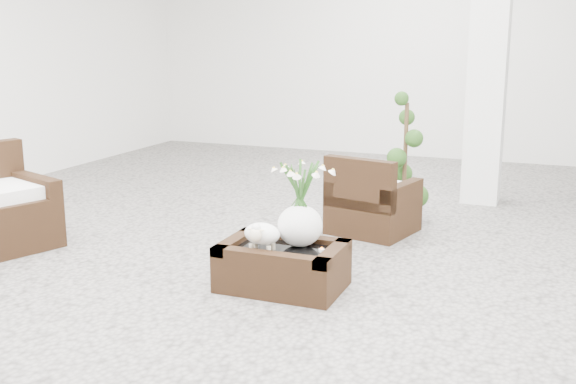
% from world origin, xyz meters
% --- Properties ---
extents(ground, '(11.00, 11.00, 0.00)m').
position_xyz_m(ground, '(0.00, 0.00, 0.00)').
color(ground, gray).
rests_on(ground, ground).
extents(column, '(0.40, 0.40, 3.50)m').
position_xyz_m(column, '(1.20, 2.80, 1.75)').
color(column, white).
rests_on(column, ground).
extents(coffee_table, '(0.90, 0.60, 0.31)m').
position_xyz_m(coffee_table, '(0.16, -0.60, 0.16)').
color(coffee_table, '#321E0E').
rests_on(coffee_table, ground).
extents(sheep_figurine, '(0.28, 0.23, 0.21)m').
position_xyz_m(sheep_figurine, '(0.04, -0.70, 0.42)').
color(sheep_figurine, white).
rests_on(sheep_figurine, coffee_table).
extents(planter_narcissus, '(0.44, 0.44, 0.80)m').
position_xyz_m(planter_narcissus, '(0.26, -0.50, 0.71)').
color(planter_narcissus, white).
rests_on(planter_narcissus, coffee_table).
extents(tealight, '(0.04, 0.04, 0.03)m').
position_xyz_m(tealight, '(0.46, -0.58, 0.33)').
color(tealight, white).
rests_on(tealight, coffee_table).
extents(armchair, '(0.85, 0.83, 0.76)m').
position_xyz_m(armchair, '(0.39, 1.12, 0.38)').
color(armchair, '#321E0E').
rests_on(armchair, ground).
extents(topiary, '(0.34, 0.34, 1.28)m').
position_xyz_m(topiary, '(0.56, 1.71, 0.64)').
color(topiary, '#204014').
rests_on(topiary, ground).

